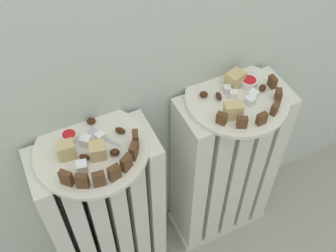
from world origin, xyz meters
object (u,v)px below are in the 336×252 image
Objects in this scene: jam_bowl_right at (249,82)px; fork at (102,136)px; jam_bowl_left at (69,136)px; radiator_right at (224,170)px; plate_left at (91,150)px; plate_right at (237,98)px; radiator_left at (107,217)px.

jam_bowl_right is 0.43m from fork.
radiator_right is at bearing -6.09° from jam_bowl_left.
plate_left is 6.15× the size of jam_bowl_right.
plate_right is 0.06m from jam_bowl_right.
jam_bowl_left is at bearing 177.30° from jam_bowl_right.
plate_left is at bearing -75.96° from radiator_left.
radiator_right is at bearing -0.00° from radiator_left.
radiator_left is at bearing 104.04° from plate_left.
jam_bowl_right is 0.50× the size of fork.
jam_bowl_left is at bearing 128.45° from radiator_left.
jam_bowl_left is (-0.45, 0.05, 0.36)m from radiator_right.
jam_bowl_left is at bearing 173.91° from radiator_right.
fork is at bearing 33.54° from radiator_left.
fork reaches higher than plate_right.
fork is at bearing -179.87° from jam_bowl_right.
jam_bowl_right is at bearing 25.22° from radiator_right.
fork is at bearing 33.54° from plate_left.
plate_right is at bearing 0.00° from plate_left.
radiator_right is 0.34m from plate_right.
radiator_right is at bearing -3.55° from fork.
jam_bowl_right is at bearing 0.13° from fork.
fork reaches higher than radiator_right.
plate_right is 0.38m from fork.
plate_left reaches higher than radiator_left.
plate_left and plate_right have the same top height.
radiator_left is 0.54m from plate_right.
radiator_right is 0.54m from plate_left.
radiator_right is 2.31× the size of plate_left.
fork is (0.07, -0.02, -0.01)m from jam_bowl_left.
radiator_right is 2.31× the size of plate_right.
jam_bowl_left is 0.86× the size of jam_bowl_right.
jam_bowl_right reaches higher than radiator_left.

